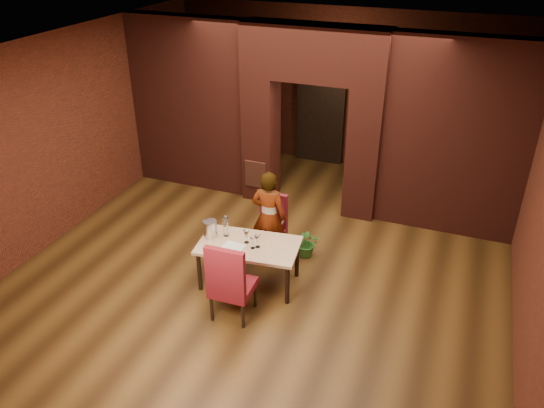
{
  "coord_description": "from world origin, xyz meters",
  "views": [
    {
      "loc": [
        2.49,
        -6.32,
        4.7
      ],
      "look_at": [
        0.04,
        0.0,
        1.0
      ],
      "focal_mm": 35.0,
      "sensor_mm": 36.0,
      "label": 1
    }
  ],
  "objects_px": {
    "person_seated": "(269,216)",
    "wine_glass_b": "(258,241)",
    "chair_near": "(233,278)",
    "wine_glass_a": "(246,236)",
    "wine_glass_c": "(253,243)",
    "chair_far": "(269,227)",
    "wine_bucket": "(210,229)",
    "water_bottle": "(226,226)",
    "potted_plant": "(307,243)",
    "dining_table": "(249,263)"
  },
  "relations": [
    {
      "from": "chair_far",
      "to": "potted_plant",
      "type": "distance_m",
      "value": 0.66
    },
    {
      "from": "potted_plant",
      "to": "person_seated",
      "type": "bearing_deg",
      "value": -153.55
    },
    {
      "from": "person_seated",
      "to": "wine_glass_b",
      "type": "height_order",
      "value": "person_seated"
    },
    {
      "from": "wine_glass_c",
      "to": "chair_far",
      "type": "bearing_deg",
      "value": 96.71
    },
    {
      "from": "dining_table",
      "to": "potted_plant",
      "type": "relative_size",
      "value": 3.04
    },
    {
      "from": "chair_far",
      "to": "wine_glass_a",
      "type": "distance_m",
      "value": 0.79
    },
    {
      "from": "person_seated",
      "to": "wine_glass_a",
      "type": "height_order",
      "value": "person_seated"
    },
    {
      "from": "wine_bucket",
      "to": "water_bottle",
      "type": "bearing_deg",
      "value": 25.93
    },
    {
      "from": "chair_far",
      "to": "wine_glass_a",
      "type": "height_order",
      "value": "chair_far"
    },
    {
      "from": "wine_glass_a",
      "to": "wine_glass_c",
      "type": "bearing_deg",
      "value": -36.5
    },
    {
      "from": "chair_near",
      "to": "wine_glass_a",
      "type": "xyz_separation_m",
      "value": [
        -0.12,
        0.73,
        0.18
      ]
    },
    {
      "from": "wine_bucket",
      "to": "potted_plant",
      "type": "xyz_separation_m",
      "value": [
        1.15,
        0.97,
        -0.55
      ]
    },
    {
      "from": "wine_glass_c",
      "to": "wine_glass_a",
      "type": "bearing_deg",
      "value": 143.5
    },
    {
      "from": "wine_glass_c",
      "to": "water_bottle",
      "type": "bearing_deg",
      "value": 161.21
    },
    {
      "from": "wine_glass_a",
      "to": "water_bottle",
      "type": "distance_m",
      "value": 0.36
    },
    {
      "from": "wine_bucket",
      "to": "water_bottle",
      "type": "height_order",
      "value": "water_bottle"
    },
    {
      "from": "dining_table",
      "to": "wine_bucket",
      "type": "distance_m",
      "value": 0.74
    },
    {
      "from": "person_seated",
      "to": "wine_glass_b",
      "type": "distance_m",
      "value": 0.73
    },
    {
      "from": "wine_glass_b",
      "to": "wine_bucket",
      "type": "bearing_deg",
      "value": 178.85
    },
    {
      "from": "chair_near",
      "to": "wine_glass_b",
      "type": "distance_m",
      "value": 0.71
    },
    {
      "from": "chair_near",
      "to": "dining_table",
      "type": "bearing_deg",
      "value": -85.87
    },
    {
      "from": "dining_table",
      "to": "chair_far",
      "type": "distance_m",
      "value": 0.79
    },
    {
      "from": "wine_glass_a",
      "to": "wine_glass_b",
      "type": "bearing_deg",
      "value": -14.58
    },
    {
      "from": "chair_far",
      "to": "wine_bucket",
      "type": "height_order",
      "value": "chair_far"
    },
    {
      "from": "potted_plant",
      "to": "wine_glass_b",
      "type": "bearing_deg",
      "value": -112.91
    },
    {
      "from": "dining_table",
      "to": "water_bottle",
      "type": "distance_m",
      "value": 0.63
    },
    {
      "from": "dining_table",
      "to": "wine_glass_a",
      "type": "xyz_separation_m",
      "value": [
        -0.04,
        0.03,
        0.43
      ]
    },
    {
      "from": "person_seated",
      "to": "wine_glass_c",
      "type": "xyz_separation_m",
      "value": [
        0.07,
        -0.77,
        0.01
      ]
    },
    {
      "from": "dining_table",
      "to": "chair_far",
      "type": "height_order",
      "value": "chair_far"
    },
    {
      "from": "chair_far",
      "to": "chair_near",
      "type": "xyz_separation_m",
      "value": [
        0.08,
        -1.47,
        0.08
      ]
    },
    {
      "from": "wine_glass_a",
      "to": "potted_plant",
      "type": "xyz_separation_m",
      "value": [
        0.61,
        0.94,
        -0.53
      ]
    },
    {
      "from": "wine_glass_a",
      "to": "chair_near",
      "type": "bearing_deg",
      "value": -80.58
    },
    {
      "from": "chair_near",
      "to": "wine_bucket",
      "type": "bearing_deg",
      "value": -48.31
    },
    {
      "from": "wine_glass_a",
      "to": "wine_bucket",
      "type": "height_order",
      "value": "wine_bucket"
    },
    {
      "from": "chair_far",
      "to": "water_bottle",
      "type": "relative_size",
      "value": 3.11
    },
    {
      "from": "chair_near",
      "to": "wine_glass_b",
      "type": "height_order",
      "value": "chair_near"
    },
    {
      "from": "chair_near",
      "to": "water_bottle",
      "type": "xyz_separation_m",
      "value": [
        -0.47,
        0.79,
        0.24
      ]
    },
    {
      "from": "person_seated",
      "to": "wine_glass_b",
      "type": "bearing_deg",
      "value": 98.69
    },
    {
      "from": "wine_bucket",
      "to": "wine_glass_b",
      "type": "bearing_deg",
      "value": -1.15
    },
    {
      "from": "wine_glass_b",
      "to": "potted_plant",
      "type": "bearing_deg",
      "value": 67.09
    },
    {
      "from": "wine_glass_b",
      "to": "potted_plant",
      "type": "height_order",
      "value": "wine_glass_b"
    },
    {
      "from": "wine_glass_c",
      "to": "wine_bucket",
      "type": "height_order",
      "value": "wine_bucket"
    },
    {
      "from": "dining_table",
      "to": "wine_bucket",
      "type": "xyz_separation_m",
      "value": [
        -0.59,
        -0.01,
        0.45
      ]
    },
    {
      "from": "wine_glass_a",
      "to": "wine_glass_c",
      "type": "relative_size",
      "value": 1.09
    },
    {
      "from": "water_bottle",
      "to": "dining_table",
      "type": "bearing_deg",
      "value": -13.25
    },
    {
      "from": "chair_near",
      "to": "wine_glass_c",
      "type": "bearing_deg",
      "value": -93.64
    },
    {
      "from": "chair_far",
      "to": "wine_bucket",
      "type": "bearing_deg",
      "value": -123.81
    },
    {
      "from": "wine_glass_c",
      "to": "water_bottle",
      "type": "xyz_separation_m",
      "value": [
        -0.48,
        0.16,
        0.07
      ]
    },
    {
      "from": "chair_far",
      "to": "person_seated",
      "type": "xyz_separation_m",
      "value": [
        0.03,
        -0.07,
        0.24
      ]
    },
    {
      "from": "chair_far",
      "to": "wine_glass_b",
      "type": "bearing_deg",
      "value": -75.96
    }
  ]
}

